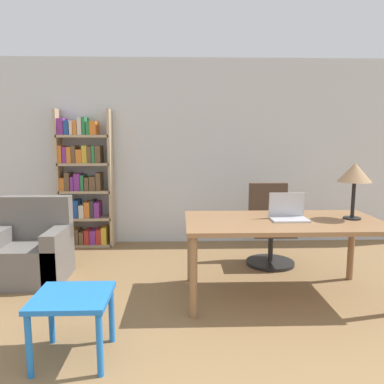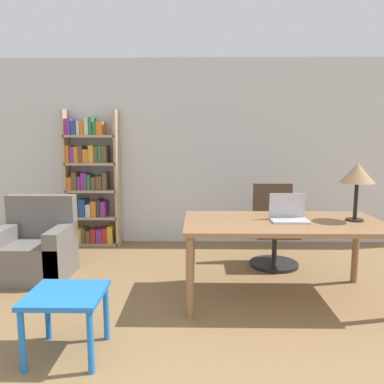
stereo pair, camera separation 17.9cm
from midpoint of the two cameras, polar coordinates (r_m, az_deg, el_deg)
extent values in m
cube|color=silver|center=(5.57, -0.51, 6.05)|extent=(8.00, 0.06, 2.70)
cube|color=olive|center=(3.72, 12.40, -4.51)|extent=(1.90, 0.97, 0.04)
cylinder|color=olive|center=(3.31, -1.38, -12.92)|extent=(0.07, 0.07, 0.74)
cylinder|color=olive|center=(4.12, -1.47, -8.64)|extent=(0.07, 0.07, 0.74)
cylinder|color=olive|center=(4.49, 22.03, -7.81)|extent=(0.07, 0.07, 0.74)
cube|color=#B2B2B7|center=(3.71, 13.27, -4.11)|extent=(0.35, 0.24, 0.02)
cube|color=#B2B2B7|center=(3.79, 12.91, -1.86)|extent=(0.35, 0.03, 0.24)
cube|color=navy|center=(3.80, 12.89, -1.83)|extent=(0.32, 0.02, 0.21)
cylinder|color=black|center=(3.97, 22.02, -3.71)|extent=(0.17, 0.17, 0.01)
cylinder|color=black|center=(3.94, 22.16, -1.10)|extent=(0.04, 0.04, 0.35)
cone|color=#93704C|center=(3.91, 22.37, 2.80)|extent=(0.32, 0.32, 0.19)
cylinder|color=black|center=(4.83, 10.76, -10.53)|extent=(0.59, 0.59, 0.04)
cylinder|color=#262626|center=(4.77, 10.83, -8.27)|extent=(0.06, 0.06, 0.36)
cube|color=#4C3828|center=(4.72, 10.90, -5.61)|extent=(0.51, 0.51, 0.10)
cube|color=#4C3828|center=(4.86, 10.45, -1.57)|extent=(0.48, 0.08, 0.50)
cube|color=blue|center=(2.87, -19.58, -14.87)|extent=(0.53, 0.50, 0.04)
cylinder|color=blue|center=(2.87, -25.36, -20.48)|extent=(0.04, 0.04, 0.44)
cylinder|color=blue|center=(2.74, -15.86, -21.52)|extent=(0.04, 0.04, 0.44)
cylinder|color=blue|center=(3.23, -22.23, -17.02)|extent=(0.04, 0.04, 0.44)
cylinder|color=blue|center=(3.10, -13.87, -17.68)|extent=(0.04, 0.04, 0.44)
cube|color=#66605B|center=(4.57, -24.48, -9.76)|extent=(0.78, 0.68, 0.42)
cube|color=#66605B|center=(4.69, -23.59, -3.53)|extent=(0.78, 0.16, 0.49)
cube|color=#66605B|center=(4.68, -28.10, -8.51)|extent=(0.16, 0.68, 0.59)
cube|color=#66605B|center=(4.44, -20.79, -8.93)|extent=(0.16, 0.68, 0.59)
cube|color=tan|center=(5.70, -20.32, 1.86)|extent=(0.04, 0.28, 1.96)
cube|color=tan|center=(5.51, -13.12, 1.96)|extent=(0.04, 0.28, 1.96)
cube|color=tan|center=(5.78, -16.38, -7.62)|extent=(0.73, 0.28, 0.04)
cube|color=gold|center=(5.83, -19.34, -6.48)|extent=(0.08, 0.24, 0.18)
cube|color=gold|center=(5.80, -18.48, -6.36)|extent=(0.09, 0.24, 0.21)
cube|color=brown|center=(5.78, -17.77, -6.38)|extent=(0.05, 0.24, 0.21)
cube|color=brown|center=(5.77, -17.13, -6.56)|extent=(0.06, 0.24, 0.18)
cube|color=#B72D28|center=(5.74, -16.40, -6.46)|extent=(0.07, 0.24, 0.20)
cube|color=#7F338C|center=(5.72, -15.56, -6.50)|extent=(0.08, 0.24, 0.20)
cube|color=#B72D28|center=(5.70, -14.74, -6.44)|extent=(0.07, 0.24, 0.22)
cube|color=gold|center=(5.68, -13.97, -6.32)|extent=(0.08, 0.24, 0.24)
cube|color=tan|center=(5.68, -16.54, -3.81)|extent=(0.73, 0.28, 0.04)
cube|color=silver|center=(5.75, -19.53, -2.69)|extent=(0.08, 0.24, 0.19)
cube|color=brown|center=(5.72, -18.79, -2.57)|extent=(0.05, 0.24, 0.21)
cube|color=#234C99|center=(5.70, -18.03, -2.38)|extent=(0.09, 0.24, 0.25)
cube|color=silver|center=(5.68, -17.14, -2.73)|extent=(0.07, 0.24, 0.18)
cube|color=orange|center=(5.65, -16.36, -2.51)|extent=(0.07, 0.24, 0.23)
cube|color=#333338|center=(5.63, -15.70, -2.40)|extent=(0.05, 0.24, 0.25)
cube|color=#7F338C|center=(5.62, -15.01, -2.55)|extent=(0.07, 0.24, 0.22)
cube|color=tan|center=(5.62, -16.70, 0.11)|extent=(0.73, 0.28, 0.04)
cube|color=orange|center=(5.69, -19.79, 1.18)|extent=(0.07, 0.24, 0.18)
cube|color=brown|center=(5.67, -19.11, 1.55)|extent=(0.07, 0.24, 0.25)
cube|color=#7F338C|center=(5.65, -18.46, 1.27)|extent=(0.04, 0.24, 0.20)
cube|color=#7F338C|center=(5.63, -17.76, 1.51)|extent=(0.09, 0.24, 0.24)
cube|color=#2D7F47|center=(5.61, -17.05, 1.39)|extent=(0.04, 0.24, 0.22)
cube|color=brown|center=(5.59, -16.43, 1.25)|extent=(0.06, 0.24, 0.19)
cube|color=brown|center=(5.57, -15.63, 1.31)|extent=(0.08, 0.24, 0.20)
cube|color=brown|center=(5.55, -14.81, 1.59)|extent=(0.07, 0.24, 0.25)
cube|color=tan|center=(5.58, -16.87, 4.10)|extent=(0.73, 0.28, 0.04)
cube|color=orange|center=(5.66, -20.08, 5.43)|extent=(0.05, 0.24, 0.24)
cube|color=#7F338C|center=(5.64, -19.46, 5.37)|extent=(0.06, 0.24, 0.23)
cube|color=orange|center=(5.62, -18.87, 5.38)|extent=(0.06, 0.24, 0.22)
cube|color=brown|center=(5.61, -18.27, 5.49)|extent=(0.05, 0.24, 0.24)
cube|color=orange|center=(5.59, -17.52, 5.25)|extent=(0.08, 0.24, 0.19)
cube|color=gold|center=(5.56, -16.74, 5.55)|extent=(0.07, 0.24, 0.24)
cube|color=brown|center=(5.55, -16.08, 5.49)|extent=(0.06, 0.24, 0.23)
cube|color=#2D7F47|center=(5.53, -15.52, 5.55)|extent=(0.04, 0.24, 0.24)
cube|color=brown|center=(5.52, -14.88, 5.59)|extent=(0.07, 0.24, 0.24)
cube|color=tan|center=(5.56, -17.04, 8.13)|extent=(0.73, 0.28, 0.04)
cube|color=#7F338C|center=(5.65, -20.08, 9.32)|extent=(0.09, 0.24, 0.23)
cube|color=#234C99|center=(5.63, -19.24, 9.22)|extent=(0.07, 0.24, 0.20)
cube|color=silver|center=(5.61, -18.61, 9.24)|extent=(0.04, 0.24, 0.19)
cube|color=orange|center=(5.59, -18.07, 9.27)|extent=(0.05, 0.24, 0.19)
cube|color=silver|center=(5.58, -17.44, 9.51)|extent=(0.06, 0.24, 0.24)
cube|color=#2D7F47|center=(5.56, -16.86, 9.59)|extent=(0.04, 0.24, 0.25)
cube|color=#2D7F47|center=(5.55, -16.29, 9.31)|extent=(0.05, 0.24, 0.19)
cube|color=orange|center=(5.53, -15.58, 9.36)|extent=(0.08, 0.24, 0.19)
camera|label=1|loc=(0.09, -91.37, -0.20)|focal=35.00mm
camera|label=2|loc=(0.09, 88.63, 0.20)|focal=35.00mm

